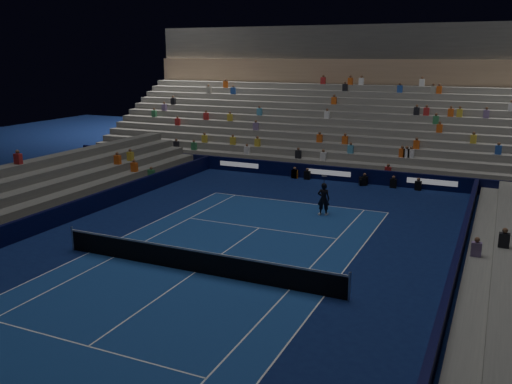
{
  "coord_description": "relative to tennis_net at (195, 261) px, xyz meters",
  "views": [
    {
      "loc": [
        10.82,
        -17.9,
        8.65
      ],
      "look_at": [
        0.0,
        6.0,
        2.0
      ],
      "focal_mm": 38.31,
      "sensor_mm": 36.0,
      "label": 1
    }
  ],
  "objects": [
    {
      "name": "grandstand_main",
      "position": [
        0.0,
        27.9,
        2.87
      ],
      "size": [
        44.0,
        15.2,
        11.2
      ],
      "color": "slate",
      "rests_on": "ground"
    },
    {
      "name": "court_surface",
      "position": [
        0.0,
        0.0,
        -0.5
      ],
      "size": [
        10.97,
        23.77,
        0.01
      ],
      "primitive_type": "cube",
      "color": "navy",
      "rests_on": "ground"
    },
    {
      "name": "broadcast_camera",
      "position": [
        2.53,
        17.88,
        -0.22
      ],
      "size": [
        0.57,
        0.92,
        0.54
      ],
      "color": "black",
      "rests_on": "ground"
    },
    {
      "name": "sponsor_barrier_west",
      "position": [
        -9.7,
        0.0,
        -0.0
      ],
      "size": [
        0.25,
        37.0,
        1.0
      ],
      "primitive_type": "cube",
      "color": "black",
      "rests_on": "ground"
    },
    {
      "name": "tennis_player",
      "position": [
        2.26,
        10.01,
        0.41
      ],
      "size": [
        0.73,
        0.53,
        1.83
      ],
      "primitive_type": "imported",
      "rotation": [
        0.0,
        0.0,
        3.29
      ],
      "color": "black",
      "rests_on": "ground"
    },
    {
      "name": "sponsor_barrier_east",
      "position": [
        9.7,
        0.0,
        -0.0
      ],
      "size": [
        0.25,
        37.0,
        1.0
      ],
      "primitive_type": "cube",
      "color": "black",
      "rests_on": "ground"
    },
    {
      "name": "sponsor_barrier_far",
      "position": [
        0.0,
        18.5,
        -0.0
      ],
      "size": [
        44.0,
        0.25,
        1.0
      ],
      "primitive_type": "cube",
      "color": "black",
      "rests_on": "ground"
    },
    {
      "name": "ground",
      "position": [
        0.0,
        0.0,
        -0.5
      ],
      "size": [
        90.0,
        90.0,
        0.0
      ],
      "primitive_type": "plane",
      "color": "#0C194A",
      "rests_on": "ground"
    },
    {
      "name": "tennis_net",
      "position": [
        0.0,
        0.0,
        0.0
      ],
      "size": [
        12.9,
        0.1,
        1.1
      ],
      "color": "#B2B2B7",
      "rests_on": "ground"
    }
  ]
}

